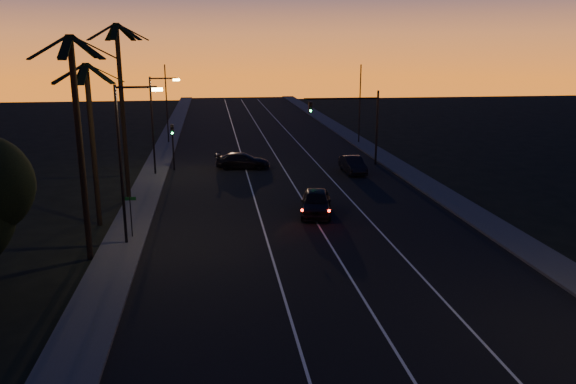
{
  "coord_description": "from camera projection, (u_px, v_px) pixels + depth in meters",
  "views": [
    {
      "loc": [
        -5.98,
        -11.14,
        10.95
      ],
      "look_at": [
        -1.68,
        20.26,
        2.72
      ],
      "focal_mm": 35.0,
      "sensor_mm": 36.0,
      "label": 1
    }
  ],
  "objects": [
    {
      "name": "streetlight_left_near",
      "position": [
        125.0,
        153.0,
        30.66
      ],
      "size": [
        2.55,
        0.26,
        9.0
      ],
      "color": "black",
      "rests_on": "ground"
    },
    {
      "name": "lane_stripe_left",
      "position": [
        253.0,
        195.0,
        42.59
      ],
      "size": [
        0.12,
        160.0,
        0.01
      ],
      "primitive_type": "cube",
      "color": "silver",
      "rests_on": "road"
    },
    {
      "name": "street_sign",
      "position": [
        131.0,
        212.0,
        32.53
      ],
      "size": [
        0.7,
        0.06,
        2.6
      ],
      "color": "black",
      "rests_on": "ground"
    },
    {
      "name": "palm_mid",
      "position": [
        91.0,
        127.0,
        33.93
      ],
      "size": [
        4.25,
        4.16,
        10.03
      ],
      "color": "black",
      "rests_on": "ground"
    },
    {
      "name": "lane_stripe_right",
      "position": [
        343.0,
        192.0,
        43.51
      ],
      "size": [
        0.12,
        160.0,
        0.01
      ],
      "primitive_type": "cube",
      "color": "silver",
      "rests_on": "road"
    },
    {
      "name": "sidewalk_right",
      "position": [
        432.0,
        188.0,
        44.44
      ],
      "size": [
        2.4,
        170.0,
        0.16
      ],
      "primitive_type": "cube",
      "color": "#3A3A37",
      "rests_on": "ground"
    },
    {
      "name": "right_car",
      "position": [
        353.0,
        165.0,
        50.0
      ],
      "size": [
        1.68,
        4.47,
        1.46
      ],
      "color": "black",
      "rests_on": "road"
    },
    {
      "name": "palm_near",
      "position": [
        78.0,
        127.0,
        28.05
      ],
      "size": [
        4.25,
        4.16,
        11.53
      ],
      "color": "black",
      "rests_on": "ground"
    },
    {
      "name": "signal_post",
      "position": [
        173.0,
        139.0,
        50.59
      ],
      "size": [
        0.28,
        0.37,
        4.2
      ],
      "color": "black",
      "rests_on": "ground"
    },
    {
      "name": "road",
      "position": [
        292.0,
        194.0,
        42.99
      ],
      "size": [
        20.0,
        170.0,
        0.01
      ],
      "primitive_type": "cube",
      "color": "black",
      "rests_on": "ground"
    },
    {
      "name": "streetlight_left_far",
      "position": [
        156.0,
        118.0,
        47.99
      ],
      "size": [
        2.55,
        0.26,
        8.5
      ],
      "color": "black",
      "rests_on": "ground"
    },
    {
      "name": "lane_stripe_mid",
      "position": [
        299.0,
        193.0,
        43.05
      ],
      "size": [
        0.12,
        160.0,
        0.01
      ],
      "primitive_type": "cube",
      "color": "silver",
      "rests_on": "road"
    },
    {
      "name": "signal_mast",
      "position": [
        353.0,
        115.0,
        52.31
      ],
      "size": [
        7.1,
        0.41,
        7.0
      ],
      "color": "black",
      "rests_on": "ground"
    },
    {
      "name": "lead_car",
      "position": [
        316.0,
        202.0,
        37.6
      ],
      "size": [
        2.94,
        5.72,
        1.67
      ],
      "color": "black",
      "rests_on": "road"
    },
    {
      "name": "far_pole_left",
      "position": [
        167.0,
        105.0,
        64.39
      ],
      "size": [
        0.14,
        0.14,
        9.0
      ],
      "primitive_type": "cylinder",
      "color": "black",
      "rests_on": "ground"
    },
    {
      "name": "far_pole_right",
      "position": [
        360.0,
        104.0,
        64.4
      ],
      "size": [
        0.14,
        0.14,
        9.0
      ],
      "primitive_type": "cylinder",
      "color": "black",
      "rests_on": "ground"
    },
    {
      "name": "cross_car",
      "position": [
        243.0,
        161.0,
        51.77
      ],
      "size": [
        5.21,
        2.69,
        1.45
      ],
      "color": "black",
      "rests_on": "road"
    },
    {
      "name": "sidewalk_left",
      "position": [
        143.0,
        198.0,
        41.5
      ],
      "size": [
        2.4,
        170.0,
        0.16
      ],
      "primitive_type": "cube",
      "color": "#3A3A37",
      "rests_on": "ground"
    },
    {
      "name": "palm_far",
      "position": [
        121.0,
        95.0,
        39.48
      ],
      "size": [
        4.25,
        4.16,
        12.53
      ],
      "color": "black",
      "rests_on": "ground"
    }
  ]
}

